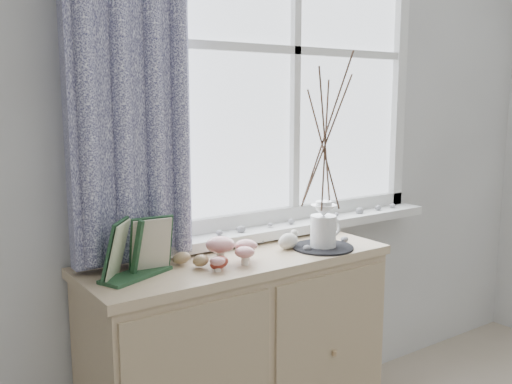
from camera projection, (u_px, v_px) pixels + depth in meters
sideboard at (239, 361)px, 2.24m from camera, size 1.20×0.45×0.85m
botanical_book at (139, 249)px, 1.88m from camera, size 0.32×0.23×0.21m
toadstool_cluster at (231, 248)px, 2.07m from camera, size 0.23×0.16×0.10m
wooden_eggs at (200, 260)px, 2.02m from camera, size 0.13×0.17×0.07m
songbird_figurine at (288, 240)px, 2.27m from camera, size 0.15×0.10×0.07m
crocheted_doily at (323, 247)px, 2.29m from camera, size 0.25×0.25×0.01m
twig_pitcher at (325, 137)px, 2.21m from camera, size 0.29×0.29×0.78m
sideboard_pebbles at (303, 241)px, 2.36m from camera, size 0.33×0.23×0.02m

